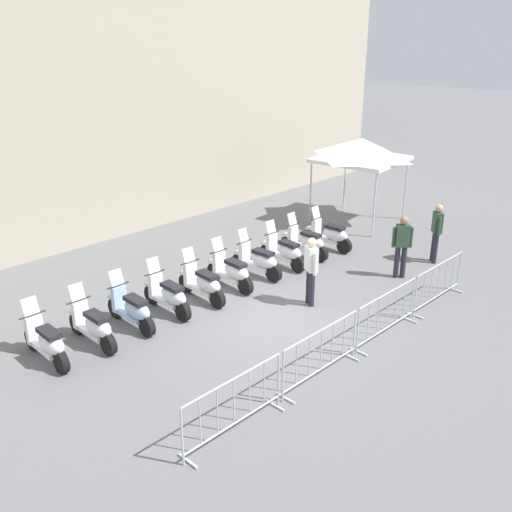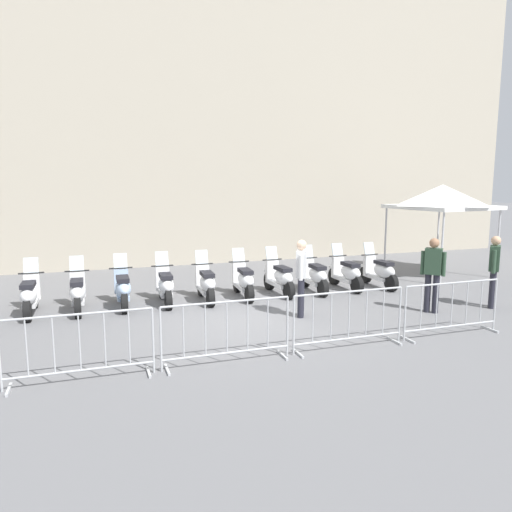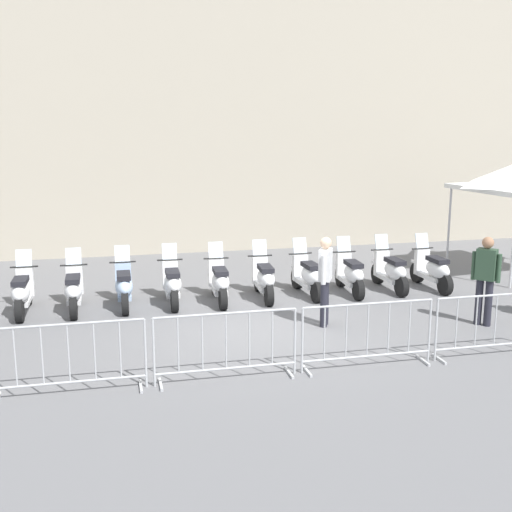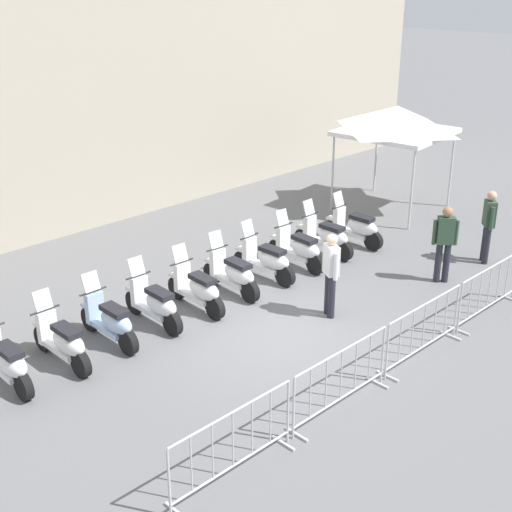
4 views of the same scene
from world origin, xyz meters
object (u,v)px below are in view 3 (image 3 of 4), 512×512
(motorcycle_5, at_px, (264,279))
(motorcycle_9, at_px, (433,270))
(motorcycle_3, at_px, (172,284))
(motorcycle_4, at_px, (219,282))
(barrier_segment_3, at_px, (495,325))
(barrier_segment_1, at_px, (226,347))
(motorcycle_1, at_px, (74,291))
(motorcycle_7, at_px, (351,274))
(motorcycle_8, at_px, (391,272))
(barrier_segment_0, at_px, (69,359))
(motorcycle_0, at_px, (22,293))
(barrier_segment_2, at_px, (367,336))
(officer_by_barriers, at_px, (486,276))
(motorcycle_6, at_px, (308,276))
(motorcycle_2, at_px, (124,287))
(officer_near_row_end, at_px, (325,276))

(motorcycle_5, xyz_separation_m, motorcycle_9, (4.01, -0.57, 0.00))
(motorcycle_3, xyz_separation_m, motorcycle_4, (0.99, -0.20, 0.00))
(barrier_segment_3, bearing_deg, barrier_segment_1, 172.75)
(motorcycle_1, xyz_separation_m, motorcycle_7, (6.01, -0.74, 0.00))
(motorcycle_8, distance_m, barrier_segment_0, 8.17)
(motorcycle_5, relative_size, motorcycle_7, 1.00)
(motorcycle_3, relative_size, motorcycle_4, 1.00)
(motorcycle_7, bearing_deg, barrier_segment_0, -151.79)
(motorcycle_0, xyz_separation_m, motorcycle_4, (4.00, -0.57, 0.00))
(motorcycle_0, relative_size, motorcycle_8, 1.00)
(motorcycle_3, distance_m, motorcycle_7, 4.04)
(motorcycle_4, distance_m, barrier_segment_2, 4.50)
(officer_by_barriers, bearing_deg, barrier_segment_2, -160.79)
(motorcycle_6, xyz_separation_m, motorcycle_8, (2.00, -0.25, 0.00))
(motorcycle_3, distance_m, motorcycle_6, 3.04)
(motorcycle_9, bearing_deg, motorcycle_5, 171.92)
(motorcycle_5, distance_m, barrier_segment_2, 4.29)
(barrier_segment_2, xyz_separation_m, barrier_segment_3, (2.26, -0.29, 0.00))
(motorcycle_5, height_order, motorcycle_6, same)
(motorcycle_3, height_order, barrier_segment_3, motorcycle_3)
(motorcycle_4, height_order, officer_by_barriers, officer_by_barriers)
(motorcycle_8, distance_m, barrier_segment_1, 6.34)
(motorcycle_7, distance_m, officer_by_barriers, 3.22)
(motorcycle_2, xyz_separation_m, motorcycle_3, (1.00, -0.13, 0.00))
(motorcycle_9, height_order, barrier_segment_1, motorcycle_9)
(barrier_segment_0, xyz_separation_m, officer_near_row_end, (4.84, 1.58, 0.45))
(motorcycle_8, xyz_separation_m, motorcycle_9, (0.99, -0.22, 0.00))
(motorcycle_9, xyz_separation_m, officer_near_row_end, (-3.59, -1.57, 0.53))
(motorcycle_0, relative_size, motorcycle_6, 1.00)
(motorcycle_7, bearing_deg, motorcycle_1, 173.03)
(motorcycle_3, relative_size, officer_by_barriers, 1.00)
(motorcycle_3, height_order, barrier_segment_1, motorcycle_3)
(motorcycle_6, height_order, barrier_segment_1, motorcycle_6)
(motorcycle_1, xyz_separation_m, officer_near_row_end, (4.43, -2.60, 0.53))
(motorcycle_2, height_order, motorcycle_3, same)
(motorcycle_6, bearing_deg, barrier_segment_0, -146.39)
(motorcycle_8, height_order, barrier_segment_3, motorcycle_8)
(officer_by_barriers, bearing_deg, motorcycle_6, 126.48)
(barrier_segment_1, bearing_deg, motorcycle_6, 50.84)
(motorcycle_1, distance_m, motorcycle_7, 6.06)
(motorcycle_6, height_order, barrier_segment_3, motorcycle_6)
(motorcycle_6, distance_m, barrier_segment_3, 4.67)
(motorcycle_3, relative_size, barrier_segment_1, 0.79)
(motorcycle_1, relative_size, motorcycle_5, 1.00)
(officer_near_row_end, bearing_deg, barrier_segment_1, -144.08)
(motorcycle_0, relative_size, barrier_segment_1, 0.79)
(motorcycle_3, bearing_deg, barrier_segment_3, -48.07)
(motorcycle_4, bearing_deg, motorcycle_1, 172.60)
(motorcycle_3, xyz_separation_m, officer_near_row_end, (2.42, -2.41, 0.53))
(motorcycle_3, bearing_deg, motorcycle_9, -7.95)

